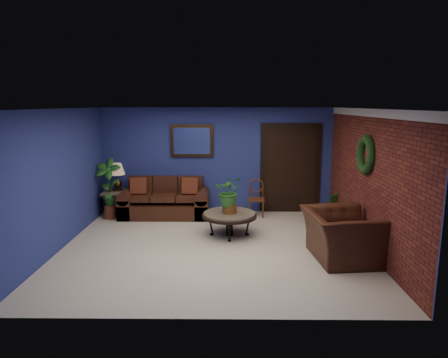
{
  "coord_description": "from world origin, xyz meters",
  "views": [
    {
      "loc": [
        0.26,
        -6.96,
        2.59
      ],
      "look_at": [
        0.18,
        0.55,
        1.16
      ],
      "focal_mm": 32.0,
      "sensor_mm": 36.0,
      "label": 1
    }
  ],
  "objects_px": {
    "end_table": "(118,196)",
    "armchair": "(341,236)",
    "coffee_table": "(229,216)",
    "sofa": "(165,203)",
    "table_lamp": "(117,174)",
    "side_chair": "(256,195)"
  },
  "relations": [
    {
      "from": "coffee_table",
      "to": "end_table",
      "type": "height_order",
      "value": "end_table"
    },
    {
      "from": "coffee_table",
      "to": "table_lamp",
      "type": "relative_size",
      "value": 1.76
    },
    {
      "from": "sofa",
      "to": "side_chair",
      "type": "xyz_separation_m",
      "value": [
        2.12,
        0.04,
        0.19
      ]
    },
    {
      "from": "end_table",
      "to": "table_lamp",
      "type": "relative_size",
      "value": 1.07
    },
    {
      "from": "coffee_table",
      "to": "side_chair",
      "type": "distance_m",
      "value": 1.59
    },
    {
      "from": "end_table",
      "to": "armchair",
      "type": "bearing_deg",
      "value": -30.27
    },
    {
      "from": "end_table",
      "to": "table_lamp",
      "type": "xyz_separation_m",
      "value": [
        -0.0,
        -0.0,
        0.54
      ]
    },
    {
      "from": "end_table",
      "to": "side_chair",
      "type": "distance_m",
      "value": 3.22
    },
    {
      "from": "end_table",
      "to": "armchair",
      "type": "xyz_separation_m",
      "value": [
        4.45,
        -2.6,
        -0.05
      ]
    },
    {
      "from": "end_table",
      "to": "armchair",
      "type": "distance_m",
      "value": 5.15
    },
    {
      "from": "sofa",
      "to": "coffee_table",
      "type": "relative_size",
      "value": 1.88
    },
    {
      "from": "end_table",
      "to": "armchair",
      "type": "height_order",
      "value": "armchair"
    },
    {
      "from": "armchair",
      "to": "end_table",
      "type": "bearing_deg",
      "value": 54.17
    },
    {
      "from": "coffee_table",
      "to": "end_table",
      "type": "bearing_deg",
      "value": 151.69
    },
    {
      "from": "sofa",
      "to": "side_chair",
      "type": "height_order",
      "value": "sofa"
    },
    {
      "from": "coffee_table",
      "to": "table_lamp",
      "type": "xyz_separation_m",
      "value": [
        -2.59,
        1.39,
        0.59
      ]
    },
    {
      "from": "sofa",
      "to": "armchair",
      "type": "relative_size",
      "value": 1.62
    },
    {
      "from": "sofa",
      "to": "armchair",
      "type": "distance_m",
      "value": 4.26
    },
    {
      "from": "sofa",
      "to": "coffee_table",
      "type": "xyz_separation_m",
      "value": [
        1.49,
        -1.42,
        0.11
      ]
    },
    {
      "from": "side_chair",
      "to": "table_lamp",
      "type": "bearing_deg",
      "value": -175.88
    },
    {
      "from": "sofa",
      "to": "end_table",
      "type": "relative_size",
      "value": 3.08
    },
    {
      "from": "coffee_table",
      "to": "table_lamp",
      "type": "distance_m",
      "value": 3.0
    }
  ]
}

